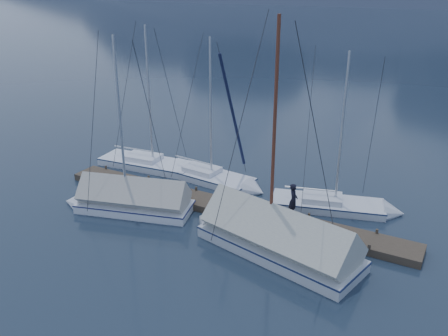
{
  "coord_description": "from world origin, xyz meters",
  "views": [
    {
      "loc": [
        9.79,
        -15.8,
        10.4
      ],
      "look_at": [
        0.0,
        2.0,
        2.2
      ],
      "focal_mm": 38.0,
      "sensor_mm": 36.0,
      "label": 1
    }
  ],
  "objects": [
    {
      "name": "sailboat_covered_near",
      "position": [
        3.17,
        -0.13,
        0.51
      ],
      "size": [
        8.25,
        4.09,
        10.28
      ],
      "color": "#B8BDC6",
      "rests_on": "ground"
    },
    {
      "name": "sailboat_open_right",
      "position": [
        5.02,
        4.84,
        0.14
      ],
      "size": [
        6.48,
        3.38,
        8.25
      ],
      "color": "silver",
      "rests_on": "ground"
    },
    {
      "name": "person",
      "position": [
        3.3,
        2.45,
        1.13
      ],
      "size": [
        0.53,
        0.66,
        1.57
      ],
      "primitive_type": "imported",
      "rotation": [
        0.0,
        0.0,
        1.88
      ],
      "color": "black",
      "rests_on": "dock"
    },
    {
      "name": "mooring_posts",
      "position": [
        -0.5,
        2.0,
        0.35
      ],
      "size": [
        15.12,
        1.52,
        0.35
      ],
      "color": "#382D23",
      "rests_on": "ground"
    },
    {
      "name": "sailboat_open_left",
      "position": [
        -5.81,
        4.84,
        0.16
      ],
      "size": [
        6.88,
        2.88,
        8.9
      ],
      "color": "white",
      "rests_on": "ground"
    },
    {
      "name": "dock",
      "position": [
        0.0,
        2.0,
        0.11
      ],
      "size": [
        18.0,
        1.5,
        0.54
      ],
      "color": "#382D23",
      "rests_on": "ground"
    },
    {
      "name": "sailboat_covered_far",
      "position": [
        -4.21,
        -0.22,
        0.44
      ],
      "size": [
        6.69,
        3.54,
        9.0
      ],
      "color": "white",
      "rests_on": "ground"
    },
    {
      "name": "sailboat_open_mid",
      "position": [
        -1.87,
        4.74,
        0.15
      ],
      "size": [
        6.55,
        2.74,
        8.47
      ],
      "color": "silver",
      "rests_on": "ground"
    },
    {
      "name": "ground",
      "position": [
        0.0,
        0.0,
        0.0
      ],
      "size": [
        1000.0,
        1000.0,
        0.0
      ],
      "primitive_type": "plane",
      "color": "black",
      "rests_on": "ground"
    }
  ]
}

